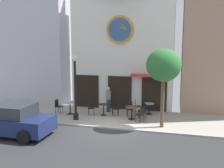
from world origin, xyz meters
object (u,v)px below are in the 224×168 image
(pedestrian_grey, at_px, (108,99))
(parked_car_navy, at_px, (9,120))
(street_lamp, at_px, (75,87))
(cafe_table_near_door, at_px, (149,107))
(street_tree, at_px, (164,66))
(cafe_table_center_right, at_px, (70,106))
(cafe_chair_facing_street, at_px, (90,107))
(cafe_table_leftmost, at_px, (104,108))
(cafe_chair_outer, at_px, (130,108))
(cafe_table_center, at_px, (132,110))
(cafe_chair_corner, at_px, (117,107))
(cafe_chair_left_end, at_px, (58,105))
(cafe_chair_facing_wall, at_px, (141,114))
(cafe_chair_near_tree, at_px, (143,110))
(cafe_chair_right_end, at_px, (137,105))

(pedestrian_grey, distance_m, parked_car_navy, 6.48)
(street_lamp, xyz_separation_m, cafe_table_near_door, (4.11, 2.26, -1.46))
(street_tree, relative_size, cafe_table_center_right, 5.47)
(street_lamp, bearing_deg, street_tree, -1.61)
(street_tree, relative_size, cafe_chair_facing_street, 4.71)
(cafe_table_leftmost, xyz_separation_m, pedestrian_grey, (0.07, 0.89, 0.37))
(street_tree, relative_size, cafe_chair_outer, 4.71)
(cafe_chair_facing_street, bearing_deg, street_tree, -15.65)
(cafe_table_center, bearing_deg, street_tree, -28.03)
(cafe_table_center_right, height_order, cafe_table_near_door, cafe_table_center_right)
(cafe_table_leftmost, relative_size, cafe_chair_corner, 0.81)
(cafe_table_near_door, height_order, cafe_chair_left_end, cafe_chair_left_end)
(street_lamp, xyz_separation_m, cafe_chair_facing_street, (0.49, 1.14, -1.42))
(cafe_chair_outer, distance_m, pedestrian_grey, 1.69)
(cafe_table_leftmost, height_order, cafe_chair_corner, cafe_chair_corner)
(cafe_table_center_right, bearing_deg, street_lamp, -51.17)
(street_tree, bearing_deg, cafe_table_leftmost, 158.82)
(cafe_chair_outer, height_order, cafe_chair_left_end, same)
(cafe_table_near_door, height_order, cafe_chair_facing_wall, cafe_chair_facing_wall)
(parked_car_navy, bearing_deg, street_lamp, 55.56)
(cafe_chair_outer, bearing_deg, cafe_chair_near_tree, -18.52)
(street_lamp, relative_size, cafe_chair_right_end, 4.26)
(cafe_chair_facing_street, bearing_deg, parked_car_navy, -121.78)
(cafe_chair_facing_wall, xyz_separation_m, parked_car_navy, (-6.04, -3.54, 0.23))
(street_lamp, distance_m, cafe_chair_right_end, 4.29)
(cafe_table_center_right, bearing_deg, pedestrian_grey, 27.43)
(cafe_table_leftmost, relative_size, cafe_chair_right_end, 0.81)
(street_tree, bearing_deg, cafe_chair_left_end, 170.10)
(street_tree, xyz_separation_m, parked_car_navy, (-7.25, -3.05, -2.56))
(cafe_chair_facing_wall, relative_size, pedestrian_grey, 0.54)
(street_lamp, xyz_separation_m, cafe_chair_corner, (2.17, 1.41, -1.42))
(cafe_chair_corner, bearing_deg, cafe_chair_near_tree, -4.53)
(cafe_chair_corner, height_order, cafe_chair_right_end, same)
(cafe_table_center_right, bearing_deg, cafe_chair_facing_wall, -8.16)
(cafe_table_center_right, height_order, cafe_chair_right_end, cafe_chair_right_end)
(cafe_table_center, relative_size, parked_car_navy, 0.18)
(cafe_chair_corner, distance_m, cafe_chair_near_tree, 1.71)
(cafe_table_leftmost, relative_size, cafe_chair_near_tree, 0.81)
(street_lamp, height_order, cafe_chair_facing_street, street_lamp)
(cafe_chair_near_tree, bearing_deg, parked_car_navy, -143.65)
(street_lamp, bearing_deg, cafe_chair_outer, 28.03)
(cafe_table_center, bearing_deg, cafe_chair_facing_wall, -37.55)
(cafe_table_leftmost, bearing_deg, street_lamp, -136.12)
(cafe_table_center_right, distance_m, pedestrian_grey, 2.55)
(cafe_table_center_right, xyz_separation_m, cafe_table_center, (4.05, -0.19, 0.01))
(street_lamp, relative_size, parked_car_navy, 0.89)
(street_lamp, height_order, cafe_table_center, street_lamp)
(cafe_chair_left_end, relative_size, pedestrian_grey, 0.54)
(cafe_table_center, xyz_separation_m, cafe_table_near_door, (0.89, 1.43, -0.08))
(street_lamp, height_order, cafe_chair_right_end, street_lamp)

